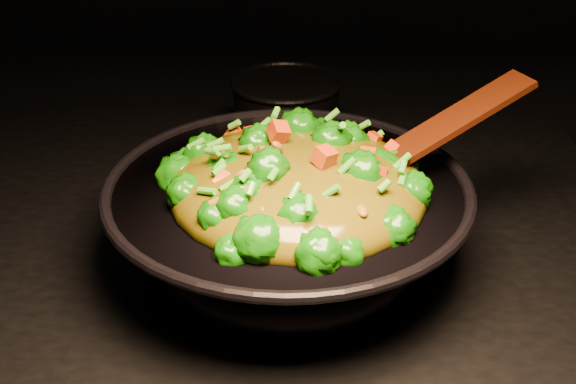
# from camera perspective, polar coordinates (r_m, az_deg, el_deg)

# --- Properties ---
(wok) EXTENTS (0.60, 0.60, 0.13)m
(wok) POSITION_cam_1_polar(r_m,az_deg,el_deg) (0.95, -0.01, -2.87)
(wok) COLOR black
(wok) RESTS_ON stovetop
(stir_fry) EXTENTS (0.41, 0.41, 0.11)m
(stir_fry) POSITION_cam_1_polar(r_m,az_deg,el_deg) (0.88, 0.81, 3.16)
(stir_fry) COLOR #156707
(stir_fry) RESTS_ON wok
(spatula) EXTENTS (0.30, 0.17, 0.13)m
(spatula) POSITION_cam_1_polar(r_m,az_deg,el_deg) (0.93, 10.57, 4.08)
(spatula) COLOR #3E1308
(spatula) RESTS_ON wok
(back_pot) EXTENTS (0.20, 0.20, 0.11)m
(back_pot) POSITION_cam_1_polar(r_m,az_deg,el_deg) (1.33, -0.15, 6.68)
(back_pot) COLOR black
(back_pot) RESTS_ON stovetop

